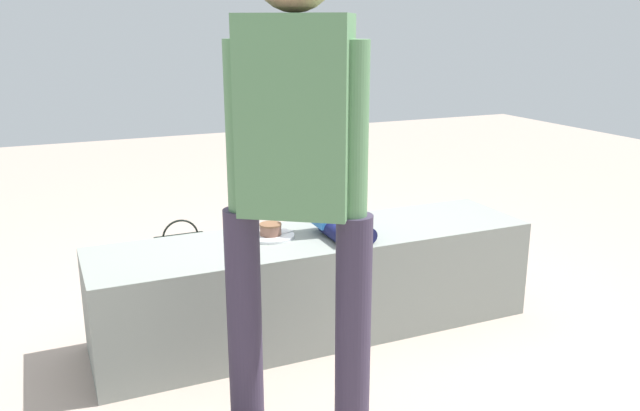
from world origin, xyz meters
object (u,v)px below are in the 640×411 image
water_bottle_near_gift (105,287)px  cake_box_white (326,238)px  cake_plate (271,233)px  adult_standing (296,149)px  handbag_black_leather (182,254)px  child_seated (338,189)px  gift_bag (374,243)px

water_bottle_near_gift → cake_box_white: water_bottle_near_gift is taller
cake_plate → cake_box_white: 1.38m
adult_standing → cake_plate: bearing=77.2°
water_bottle_near_gift → adult_standing: bearing=-70.4°
water_bottle_near_gift → handbag_black_leather: 0.53m
child_seated → cake_box_white: bearing=68.4°
adult_standing → handbag_black_leather: adult_standing is taller
child_seated → water_bottle_near_gift: (-1.01, 0.77, -0.62)m
child_seated → handbag_black_leather: child_seated is taller
adult_standing → cake_box_white: bearing=63.0°
child_seated → cake_plate: 0.37m
child_seated → gift_bag: (0.57, 0.68, -0.56)m
adult_standing → water_bottle_near_gift: size_ratio=9.61×
adult_standing → gift_bag: 1.96m
water_bottle_near_gift → handbag_black_leather: (0.47, 0.24, 0.04)m
cake_plate → handbag_black_leather: cake_plate is taller
cake_plate → gift_bag: (0.88, 0.61, -0.37)m
cake_plate → cake_box_white: (0.76, 1.06, -0.46)m
cake_plate → cake_box_white: size_ratio=0.72×
adult_standing → cake_box_white: 2.29m
adult_standing → handbag_black_leather: bearing=92.0°
gift_bag → cake_plate: bearing=-145.3°
water_bottle_near_gift → handbag_black_leather: bearing=27.2°
child_seated → water_bottle_near_gift: bearing=143.0°
gift_bag → cake_box_white: gift_bag is taller
water_bottle_near_gift → cake_box_white: bearing=13.9°
adult_standing → cake_box_white: (0.94, 1.83, -0.99)m
cake_plate → cake_box_white: bearing=54.3°
child_seated → handbag_black_leather: size_ratio=1.43×
cake_box_white → adult_standing: bearing=-117.0°
adult_standing → gift_bag: adult_standing is taller
water_bottle_near_gift → gift_bag: bearing=-3.2°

